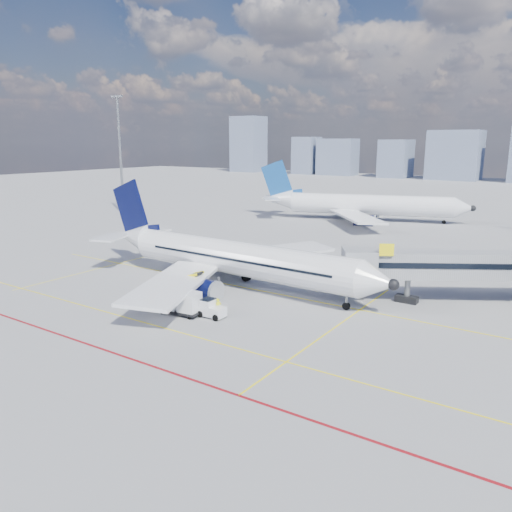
# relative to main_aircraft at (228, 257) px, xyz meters

# --- Properties ---
(ground) EXTENTS (420.00, 420.00, 0.00)m
(ground) POSITION_rel_main_aircraft_xyz_m (1.75, -7.84, -3.22)
(ground) COLOR #949497
(ground) RESTS_ON ground
(apron_markings) EXTENTS (90.00, 35.12, 0.01)m
(apron_markings) POSITION_rel_main_aircraft_xyz_m (1.17, -11.76, -3.22)
(apron_markings) COLOR #FFEA0D
(apron_markings) RESTS_ON ground
(jet_bridge) EXTENTS (23.55, 15.78, 6.30)m
(jet_bridge) POSITION_rel_main_aircraft_xyz_m (25.26, 9.07, 0.52)
(jet_bridge) COLOR gray
(jet_bridge) RESTS_ON ground
(floodlight_mast_nw) EXTENTS (3.20, 0.61, 25.45)m
(floodlight_mast_nw) POSITION_rel_main_aircraft_xyz_m (-53.25, 32.15, 10.37)
(floodlight_mast_nw) COLOR slate
(floodlight_mast_nw) RESTS_ON ground
(distant_skyline) EXTENTS (254.45, 15.90, 28.91)m
(distant_skyline) POSITION_rel_main_aircraft_xyz_m (-9.11, 182.16, 8.33)
(distant_skyline) COLOR slate
(distant_skyline) RESTS_ON ground
(main_aircraft) EXTENTS (38.81, 33.81, 11.31)m
(main_aircraft) POSITION_rel_main_aircraft_xyz_m (0.00, 0.00, 0.00)
(main_aircraft) COLOR white
(main_aircraft) RESTS_ON ground
(second_aircraft) EXTENTS (42.10, 35.97, 12.57)m
(second_aircraft) POSITION_rel_main_aircraft_xyz_m (-5.99, 53.14, -0.01)
(second_aircraft) COLOR white
(second_aircraft) RESTS_ON ground
(baggage_tug) EXTENTS (2.48, 1.49, 1.72)m
(baggage_tug) POSITION_rel_main_aircraft_xyz_m (5.08, -9.36, -2.40)
(baggage_tug) COLOR white
(baggage_tug) RESTS_ON ground
(cargo_dolly) EXTENTS (4.28, 2.25, 2.26)m
(cargo_dolly) POSITION_rel_main_aircraft_xyz_m (2.21, -10.34, -1.98)
(cargo_dolly) COLOR black
(cargo_dolly) RESTS_ON ground
(belt_loader) EXTENTS (6.84, 2.18, 2.76)m
(belt_loader) POSITION_rel_main_aircraft_xyz_m (-3.51, -5.72, -2.51)
(belt_loader) COLOR black
(belt_loader) RESTS_ON ground
(ramp_worker) EXTENTS (0.58, 0.72, 1.72)m
(ramp_worker) POSITION_rel_main_aircraft_xyz_m (5.52, -8.80, -2.36)
(ramp_worker) COLOR yellow
(ramp_worker) RESTS_ON ground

